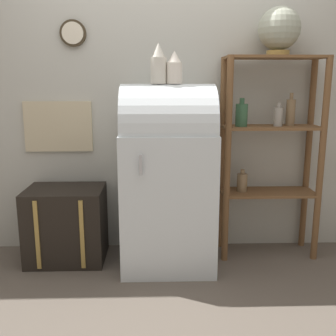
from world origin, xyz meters
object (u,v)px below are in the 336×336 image
(globe, at_px, (279,29))
(vase_center, at_px, (174,69))
(refrigerator, at_px, (168,174))
(vase_left, at_px, (158,65))
(suitcase_trunk, at_px, (66,224))

(globe, bearing_deg, vase_center, -167.96)
(refrigerator, bearing_deg, vase_left, -173.87)
(refrigerator, relative_size, globe, 3.89)
(refrigerator, distance_m, vase_left, 0.80)
(globe, height_order, vase_center, globe)
(vase_left, height_order, vase_center, vase_left)
(refrigerator, relative_size, vase_left, 4.88)
(refrigerator, bearing_deg, vase_center, -8.86)
(suitcase_trunk, distance_m, vase_center, 1.46)
(refrigerator, height_order, vase_left, vase_left)
(refrigerator, xyz_separation_m, vase_left, (-0.07, -0.01, 0.79))
(suitcase_trunk, bearing_deg, vase_center, -5.24)
(suitcase_trunk, bearing_deg, vase_left, -6.01)
(vase_left, bearing_deg, refrigerator, 6.13)
(suitcase_trunk, xyz_separation_m, vase_center, (0.85, -0.08, 1.19))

